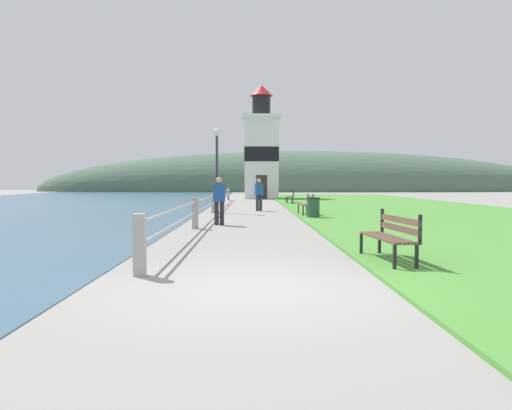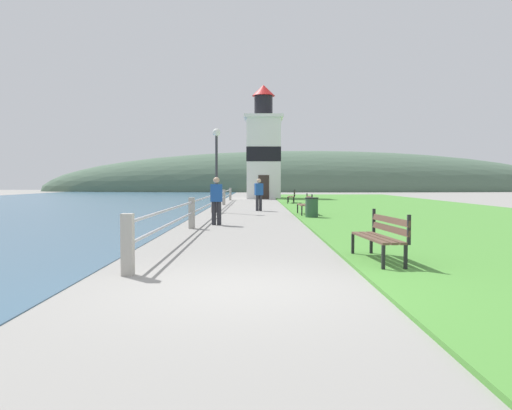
{
  "view_description": "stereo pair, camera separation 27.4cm",
  "coord_description": "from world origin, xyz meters",
  "px_view_note": "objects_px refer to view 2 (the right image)",
  "views": [
    {
      "loc": [
        -0.04,
        -6.77,
        1.48
      ],
      "look_at": [
        0.22,
        18.0,
        0.3
      ],
      "focal_mm": 35.0,
      "sensor_mm": 36.0,
      "label": 1
    },
    {
      "loc": [
        0.23,
        -6.77,
        1.48
      ],
      "look_at": [
        0.22,
        18.0,
        0.3
      ],
      "focal_mm": 35.0,
      "sensor_mm": 36.0,
      "label": 2
    }
  ],
  "objects_px": {
    "person_strolling": "(217,199)",
    "person_by_railing": "(259,193)",
    "lamp_post": "(217,155)",
    "park_bench_far": "(292,196)",
    "park_bench_midway": "(306,203)",
    "lighthouse": "(264,151)",
    "trash_bin": "(312,208)",
    "park_bench_near": "(382,234)"
  },
  "relations": [
    {
      "from": "person_strolling",
      "to": "person_by_railing",
      "type": "height_order",
      "value": "person_strolling"
    },
    {
      "from": "person_strolling",
      "to": "lamp_post",
      "type": "relative_size",
      "value": 0.41
    },
    {
      "from": "park_bench_far",
      "to": "person_strolling",
      "type": "height_order",
      "value": "person_strolling"
    },
    {
      "from": "park_bench_midway",
      "to": "lighthouse",
      "type": "bearing_deg",
      "value": -87.69
    },
    {
      "from": "person_by_railing",
      "to": "park_bench_far",
      "type": "bearing_deg",
      "value": -37.67
    },
    {
      "from": "person_strolling",
      "to": "person_by_railing",
      "type": "bearing_deg",
      "value": -11.5
    },
    {
      "from": "park_bench_midway",
      "to": "park_bench_far",
      "type": "bearing_deg",
      "value": -92.86
    },
    {
      "from": "park_bench_far",
      "to": "person_strolling",
      "type": "relative_size",
      "value": 1.15
    },
    {
      "from": "lighthouse",
      "to": "trash_bin",
      "type": "relative_size",
      "value": 11.58
    },
    {
      "from": "lighthouse",
      "to": "person_strolling",
      "type": "xyz_separation_m",
      "value": [
        -1.98,
        -26.24,
        -3.23
      ]
    },
    {
      "from": "park_bench_near",
      "to": "park_bench_midway",
      "type": "distance_m",
      "value": 12.48
    },
    {
      "from": "park_bench_near",
      "to": "park_bench_midway",
      "type": "relative_size",
      "value": 1.13
    },
    {
      "from": "park_bench_far",
      "to": "person_strolling",
      "type": "distance_m",
      "value": 16.34
    },
    {
      "from": "trash_bin",
      "to": "lamp_post",
      "type": "xyz_separation_m",
      "value": [
        -4.06,
        3.91,
        2.31
      ]
    },
    {
      "from": "person_strolling",
      "to": "person_by_railing",
      "type": "relative_size",
      "value": 1.0
    },
    {
      "from": "park_bench_far",
      "to": "person_by_railing",
      "type": "distance_m",
      "value": 8.2
    },
    {
      "from": "park_bench_midway",
      "to": "trash_bin",
      "type": "relative_size",
      "value": 1.94
    },
    {
      "from": "person_strolling",
      "to": "person_by_railing",
      "type": "distance_m",
      "value": 8.16
    },
    {
      "from": "park_bench_far",
      "to": "person_by_railing",
      "type": "height_order",
      "value": "person_by_railing"
    },
    {
      "from": "trash_bin",
      "to": "park_bench_far",
      "type": "bearing_deg",
      "value": 89.19
    },
    {
      "from": "park_bench_midway",
      "to": "person_by_railing",
      "type": "distance_m",
      "value": 4.03
    },
    {
      "from": "park_bench_far",
      "to": "person_strolling",
      "type": "xyz_separation_m",
      "value": [
        -3.72,
        -15.91,
        0.34
      ]
    },
    {
      "from": "park_bench_near",
      "to": "lamp_post",
      "type": "bearing_deg",
      "value": -79.33
    },
    {
      "from": "lighthouse",
      "to": "person_strolling",
      "type": "height_order",
      "value": "lighthouse"
    },
    {
      "from": "lighthouse",
      "to": "lamp_post",
      "type": "xyz_separation_m",
      "value": [
        -2.5,
        -19.49,
        -1.37
      ]
    },
    {
      "from": "park_bench_near",
      "to": "lighthouse",
      "type": "distance_m",
      "value": 34.4
    },
    {
      "from": "lighthouse",
      "to": "trash_bin",
      "type": "xyz_separation_m",
      "value": [
        1.56,
        -23.4,
        -3.68
      ]
    },
    {
      "from": "lamp_post",
      "to": "park_bench_near",
      "type": "bearing_deg",
      "value": -74.36
    },
    {
      "from": "park_bench_midway",
      "to": "park_bench_far",
      "type": "height_order",
      "value": "same"
    },
    {
      "from": "park_bench_midway",
      "to": "person_strolling",
      "type": "distance_m",
      "value": 5.73
    },
    {
      "from": "park_bench_far",
      "to": "lighthouse",
      "type": "distance_m",
      "value": 11.07
    },
    {
      "from": "person_strolling",
      "to": "lamp_post",
      "type": "distance_m",
      "value": 7.02
    },
    {
      "from": "park_bench_near",
      "to": "lighthouse",
      "type": "xyz_separation_m",
      "value": [
        -1.61,
        34.18,
        3.57
      ]
    },
    {
      "from": "lighthouse",
      "to": "person_strolling",
      "type": "bearing_deg",
      "value": -94.31
    },
    {
      "from": "park_bench_midway",
      "to": "park_bench_far",
      "type": "relative_size",
      "value": 0.88
    },
    {
      "from": "person_by_railing",
      "to": "person_strolling",
      "type": "bearing_deg",
      "value": 147.77
    },
    {
      "from": "person_by_railing",
      "to": "lamp_post",
      "type": "distance_m",
      "value": 3.02
    },
    {
      "from": "park_bench_far",
      "to": "person_by_railing",
      "type": "bearing_deg",
      "value": 79.89
    },
    {
      "from": "person_by_railing",
      "to": "park_bench_midway",
      "type": "bearing_deg",
      "value": -171.86
    },
    {
      "from": "park_bench_far",
      "to": "lamp_post",
      "type": "xyz_separation_m",
      "value": [
        -4.25,
        -9.16,
        2.2
      ]
    },
    {
      "from": "lamp_post",
      "to": "person_by_railing",
      "type": "bearing_deg",
      "value": 32.5
    },
    {
      "from": "lamp_post",
      "to": "park_bench_midway",
      "type": "bearing_deg",
      "value": -28.82
    }
  ]
}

